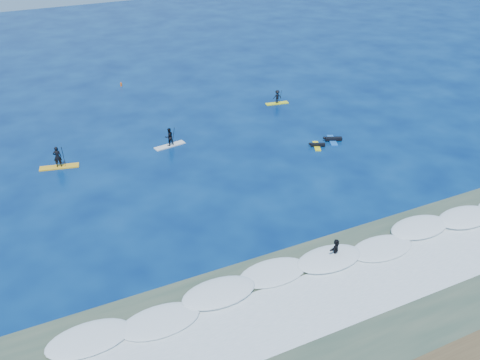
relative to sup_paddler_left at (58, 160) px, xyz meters
name	(u,v)px	position (x,y,z in m)	size (l,w,h in m)	color
ground	(248,195)	(12.88, -11.59, -0.74)	(160.00, 160.00, 0.00)	#031647
shallow_water	(353,303)	(12.88, -25.59, -0.73)	(90.00, 13.00, 0.01)	#334636
breaking_wave	(316,265)	(12.88, -21.59, -0.74)	(40.00, 6.00, 0.30)	white
whitewater	(343,293)	(12.88, -24.59, -0.74)	(34.00, 5.00, 0.02)	silver
sup_paddler_left	(58,160)	(0.00, 0.00, 0.00)	(3.47, 1.56, 2.36)	#EFAA1A
sup_paddler_center	(169,138)	(10.24, -0.24, 0.06)	(3.13, 1.22, 2.14)	silver
sup_paddler_right	(277,98)	(24.84, 4.71, -0.02)	(2.69, 1.07, 1.83)	yellow
prone_paddler_near	(317,145)	(22.80, -6.55, -0.59)	(1.53, 2.05, 0.42)	yellow
prone_paddler_far	(332,139)	(24.85, -6.17, -0.57)	(1.82, 2.42, 0.49)	blue
wave_surfer	(336,249)	(14.40, -21.52, 0.06)	(1.96, 1.40, 1.40)	silver
marker_buoy	(121,84)	(10.55, 18.23, -0.49)	(0.24, 0.24, 0.57)	#ED5915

